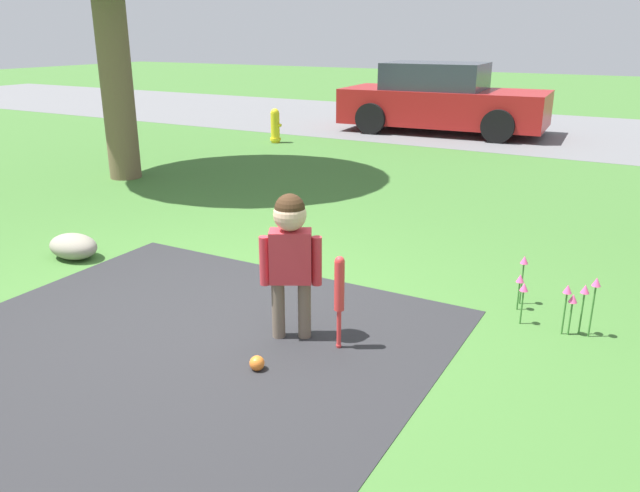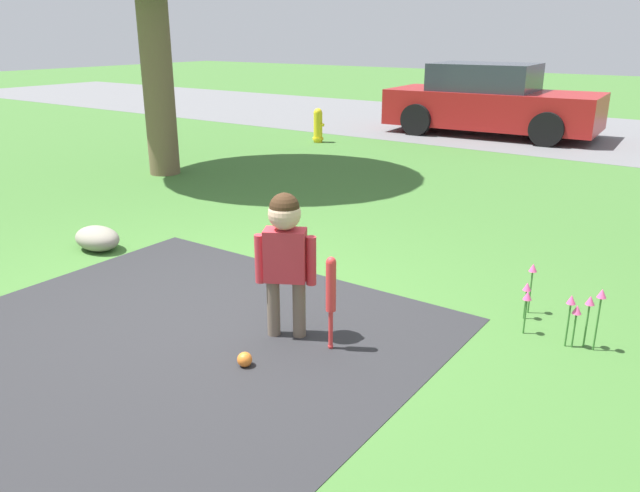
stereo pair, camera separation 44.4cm
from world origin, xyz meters
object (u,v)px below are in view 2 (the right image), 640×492
at_px(child, 285,246).
at_px(sports_ball, 245,359).
at_px(baseball_bat, 331,290).
at_px(fire_hydrant, 318,126).
at_px(parked_car, 490,102).

relative_size(child, sports_ball, 10.63).
bearing_deg(sports_ball, baseball_bat, 58.18).
relative_size(fire_hydrant, parked_car, 0.15).
bearing_deg(parked_car, child, -81.16).
xyz_separation_m(sports_ball, parked_car, (-2.16, 9.84, 0.61)).
height_order(child, sports_ball, child).
distance_m(sports_ball, fire_hydrant, 8.37).
bearing_deg(child, sports_ball, -113.28).
relative_size(baseball_bat, parked_car, 0.15).
bearing_deg(baseball_bat, sports_ball, -121.82).
bearing_deg(child, parked_car, 74.23).
distance_m(child, parked_car, 9.59).
height_order(sports_ball, parked_car, parked_car).
height_order(baseball_bat, fire_hydrant, baseball_bat).
distance_m(child, fire_hydrant, 7.95).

